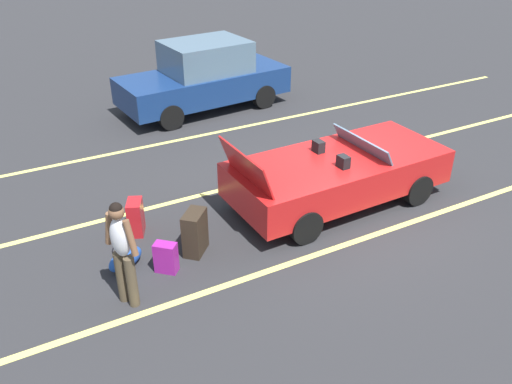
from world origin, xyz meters
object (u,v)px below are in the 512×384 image
suitcase_small_carryon (166,258)px  traveler_person (122,249)px  duffel_bag (125,259)px  suitcase_medium_bright (136,217)px  parked_sedan_near (204,77)px  convertible_car (346,171)px  suitcase_large_black (195,233)px

suitcase_small_carryon → traveler_person: size_ratio=0.30×
duffel_bag → suitcase_medium_bright: bearing=62.4°
suitcase_medium_bright → traveler_person: 1.91m
traveler_person → parked_sedan_near: 7.92m
convertible_car → suitcase_medium_bright: bearing=167.5°
suitcase_medium_bright → duffel_bag: bearing=-93.6°
convertible_car → suitcase_medium_bright: (-3.85, 0.76, -0.28)m
duffel_bag → parked_sedan_near: size_ratio=0.15×
convertible_car → duffel_bag: bearing=180.0°
suitcase_small_carryon → suitcase_large_black: bearing=156.2°
suitcase_large_black → suitcase_medium_bright: bearing=-12.6°
traveler_person → suitcase_large_black: bearing=-0.4°
convertible_car → traveler_person: (-4.49, -0.93, 0.34)m
suitcase_large_black → suitcase_small_carryon: size_ratio=1.48×
suitcase_large_black → convertible_car: bearing=-132.4°
suitcase_medium_bright → parked_sedan_near: bearing=79.2°
suitcase_small_carryon → duffel_bag: 0.67m
suitcase_medium_bright → parked_sedan_near: (3.51, 5.06, 0.58)m
convertible_car → parked_sedan_near: bearing=92.0°
suitcase_large_black → duffel_bag: bearing=36.3°
suitcase_small_carryon → duffel_bag: suitcase_small_carryon is taller
convertible_car → suitcase_medium_bright: convertible_car is taller
traveler_person → suitcase_small_carryon: bearing=2.6°
suitcase_large_black → duffel_bag: suitcase_large_black is taller
duffel_bag → suitcase_large_black: bearing=-7.1°
suitcase_large_black → suitcase_medium_bright: 1.21m
suitcase_large_black → duffel_bag: (-1.12, 0.14, -0.21)m
duffel_bag → traveler_person: bearing=-103.0°
convertible_car → suitcase_small_carryon: 3.82m
traveler_person → parked_sedan_near: size_ratio=0.36×
suitcase_large_black → suitcase_small_carryon: suitcase_large_black is taller
duffel_bag → convertible_car: bearing=1.3°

